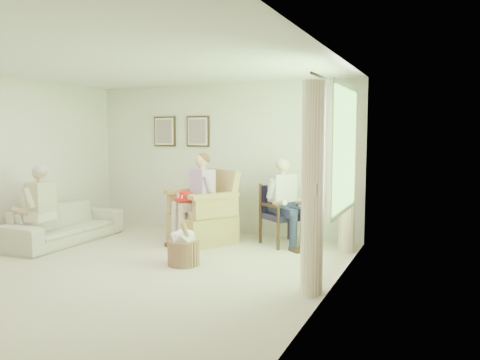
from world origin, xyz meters
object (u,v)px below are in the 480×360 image
(wood_armchair, at_px, (286,212))
(person_wicker, at_px, (198,192))
(red_hat, at_px, (186,198))
(wicker_armchair, at_px, (203,219))
(hatbox, at_px, (184,247))
(person_dark, at_px, (283,196))
(person_sofa, at_px, (37,203))
(sofa, at_px, (64,224))

(wood_armchair, relative_size, person_wicker, 0.66)
(person_wicker, xyz_separation_m, red_hat, (-0.13, -0.17, -0.08))
(wicker_armchair, bearing_deg, hatbox, -43.45)
(person_dark, relative_size, person_sofa, 1.07)
(wicker_armchair, relative_size, wood_armchair, 1.25)
(person_dark, bearing_deg, wicker_armchair, 140.36)
(red_hat, distance_m, hatbox, 1.19)
(person_wicker, bearing_deg, person_dark, 49.26)
(person_wicker, bearing_deg, person_sofa, -118.25)
(wood_armchair, relative_size, person_dark, 0.69)
(person_wicker, xyz_separation_m, hatbox, (0.38, -1.11, -0.59))
(wicker_armchair, distance_m, sofa, 2.24)
(wood_armchair, bearing_deg, sofa, 149.49)
(person_dark, bearing_deg, person_sofa, 154.94)
(sofa, distance_m, person_wicker, 2.25)
(person_dark, bearing_deg, red_hat, 151.20)
(wicker_armchair, xyz_separation_m, red_hat, (-0.13, -0.32, 0.39))
(wood_armchair, relative_size, person_sofa, 0.74)
(person_wicker, relative_size, person_sofa, 1.13)
(person_wicker, distance_m, hatbox, 1.32)
(wood_armchair, distance_m, red_hat, 1.59)
(sofa, bearing_deg, wood_armchair, -67.86)
(person_dark, distance_m, red_hat, 1.50)
(person_wicker, bearing_deg, sofa, -130.24)
(wood_armchair, distance_m, person_dark, 0.32)
(wicker_armchair, distance_m, hatbox, 1.33)
(red_hat, bearing_deg, person_dark, 23.85)
(person_wicker, height_order, person_dark, person_wicker)
(person_sofa, relative_size, red_hat, 3.65)
(wicker_armchair, bearing_deg, red_hat, -82.27)
(person_dark, bearing_deg, wood_armchair, 37.35)
(person_sofa, distance_m, hatbox, 2.49)
(wood_armchair, relative_size, sofa, 0.46)
(wicker_armchair, bearing_deg, person_dark, 42.78)
(sofa, height_order, person_dark, person_dark)
(wood_armchair, xyz_separation_m, red_hat, (-1.37, -0.76, 0.25))
(wood_armchair, relative_size, hatbox, 1.47)
(hatbox, bearing_deg, person_dark, 61.07)
(sofa, relative_size, person_dark, 1.50)
(wood_armchair, distance_m, sofa, 3.56)
(person_dark, relative_size, red_hat, 3.91)
(hatbox, bearing_deg, person_sofa, -176.04)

